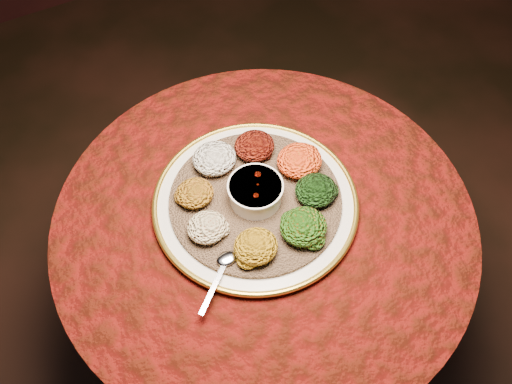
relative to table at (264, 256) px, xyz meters
name	(u,v)px	position (x,y,z in m)	size (l,w,h in m)	color
table	(264,256)	(0.00, 0.00, 0.00)	(0.96, 0.96, 0.73)	black
platter	(255,203)	(0.00, 0.04, 0.19)	(0.47, 0.47, 0.02)	beige
injera	(255,200)	(0.00, 0.04, 0.20)	(0.39, 0.39, 0.01)	brown
stew_bowl	(255,191)	(0.00, 0.04, 0.24)	(0.12, 0.12, 0.05)	white
spoon	(225,263)	(-0.14, -0.08, 0.21)	(0.13, 0.11, 0.01)	silver
portion_ayib	(214,158)	(-0.04, 0.17, 0.23)	(0.10, 0.10, 0.05)	white
portion_kitfo	(254,146)	(0.06, 0.16, 0.23)	(0.10, 0.09, 0.05)	black
portion_tikil	(299,161)	(0.13, 0.07, 0.23)	(0.11, 0.10, 0.05)	#A56E0D
portion_gomen	(316,190)	(0.12, -0.02, 0.23)	(0.10, 0.09, 0.05)	black
portion_mixveg	(303,227)	(0.05, -0.09, 0.23)	(0.10, 0.10, 0.05)	#9D350A
portion_kik	(256,246)	(-0.07, -0.08, 0.23)	(0.09, 0.09, 0.05)	#A4740E
portion_timatim	(207,227)	(-0.13, 0.01, 0.23)	(0.09, 0.08, 0.04)	maroon
portion_shiro	(195,193)	(-0.12, 0.10, 0.23)	(0.09, 0.08, 0.04)	#925411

